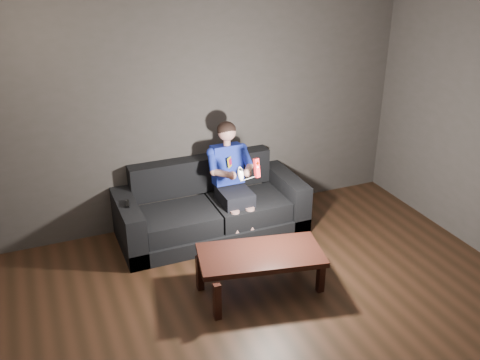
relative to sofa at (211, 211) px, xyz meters
name	(u,v)px	position (x,y,z in m)	size (l,w,h in m)	color
floor	(297,354)	(-0.02, -2.10, -0.26)	(5.00, 5.00, 0.00)	black
back_wall	(194,107)	(-0.02, 0.40, 1.09)	(5.00, 0.04, 2.70)	#383430
ceiling	(318,1)	(-0.02, -2.10, 2.44)	(5.00, 5.00, 0.02)	silver
sofa	(211,211)	(0.00, 0.00, 0.00)	(2.04, 0.88, 0.79)	black
child	(231,172)	(0.23, -0.04, 0.46)	(0.49, 0.60, 1.20)	black
wii_remote_red	(257,168)	(0.32, -0.51, 0.68)	(0.06, 0.08, 0.20)	red
nunchuk_white	(241,174)	(0.15, -0.50, 0.64)	(0.08, 0.11, 0.16)	white
wii_remote_black	(127,204)	(-0.92, -0.08, 0.31)	(0.06, 0.15, 0.03)	black
coffee_table	(260,258)	(0.06, -1.21, 0.10)	(1.22, 0.78, 0.41)	black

